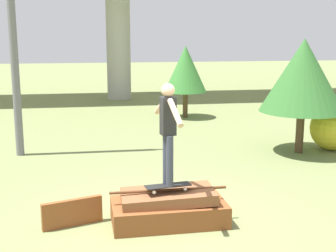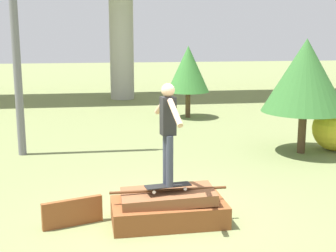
{
  "view_description": "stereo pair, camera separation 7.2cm",
  "coord_description": "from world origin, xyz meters",
  "px_view_note": "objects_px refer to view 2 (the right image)",
  "views": [
    {
      "loc": [
        -1.16,
        -7.25,
        3.15
      ],
      "look_at": [
        -0.02,
        -0.07,
        1.66
      ],
      "focal_mm": 50.0,
      "sensor_mm": 36.0,
      "label": 1
    },
    {
      "loc": [
        -1.09,
        -7.26,
        3.15
      ],
      "look_at": [
        -0.02,
        -0.07,
        1.66
      ],
      "focal_mm": 50.0,
      "sensor_mm": 36.0,
      "label": 2
    }
  ],
  "objects_px": {
    "tree_behind_right": "(305,76)",
    "tree_behind_left": "(188,69)",
    "skateboard": "(168,186)",
    "skater": "(168,127)",
    "bush_yellow_flowering": "(335,129)"
  },
  "relations": [
    {
      "from": "tree_behind_right",
      "to": "tree_behind_left",
      "type": "bearing_deg",
      "value": 110.07
    },
    {
      "from": "tree_behind_right",
      "to": "skateboard",
      "type": "bearing_deg",
      "value": -135.51
    },
    {
      "from": "skater",
      "to": "skateboard",
      "type": "bearing_deg",
      "value": 0.0
    },
    {
      "from": "skater",
      "to": "tree_behind_right",
      "type": "relative_size",
      "value": 0.56
    },
    {
      "from": "tree_behind_left",
      "to": "tree_behind_right",
      "type": "height_order",
      "value": "tree_behind_right"
    },
    {
      "from": "tree_behind_right",
      "to": "bush_yellow_flowering",
      "type": "xyz_separation_m",
      "value": [
        0.98,
        0.14,
        -1.43
      ]
    },
    {
      "from": "tree_behind_left",
      "to": "tree_behind_right",
      "type": "bearing_deg",
      "value": -69.93
    },
    {
      "from": "skateboard",
      "to": "tree_behind_left",
      "type": "distance_m",
      "value": 9.79
    },
    {
      "from": "skater",
      "to": "tree_behind_right",
      "type": "height_order",
      "value": "tree_behind_right"
    },
    {
      "from": "skateboard",
      "to": "skater",
      "type": "xyz_separation_m",
      "value": [
        -0.0,
        0.0,
        0.98
      ]
    },
    {
      "from": "skater",
      "to": "tree_behind_right",
      "type": "bearing_deg",
      "value": 44.49
    },
    {
      "from": "skateboard",
      "to": "tree_behind_right",
      "type": "bearing_deg",
      "value": 44.49
    },
    {
      "from": "tree_behind_left",
      "to": "tree_behind_right",
      "type": "xyz_separation_m",
      "value": [
        1.98,
        -5.43,
        0.25
      ]
    },
    {
      "from": "skateboard",
      "to": "skater",
      "type": "relative_size",
      "value": 0.47
    },
    {
      "from": "skater",
      "to": "tree_behind_left",
      "type": "height_order",
      "value": "tree_behind_left"
    }
  ]
}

